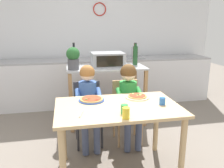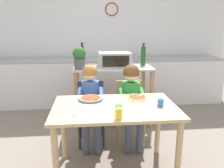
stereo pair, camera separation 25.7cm
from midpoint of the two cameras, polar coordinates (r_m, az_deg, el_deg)
ground_plane at (r=3.59m, az=0.94°, el=-10.95°), size 10.47×10.47×0.00m
back_wall_tiled at (r=4.86m, az=-1.17°, el=12.37°), size 5.23×0.14×2.70m
kitchen_counter at (r=4.58m, az=-0.71°, el=0.72°), size 4.71×0.60×1.08m
kitchen_island_cart at (r=3.63m, az=2.19°, el=-0.22°), size 1.19×0.63×0.91m
toaster_oven at (r=3.56m, az=2.72°, el=6.06°), size 0.49×0.37×0.21m
bottle_brown_beer at (r=3.89m, az=9.52°, el=7.10°), size 0.05×0.05×0.33m
bottle_squat_spirits at (r=3.76m, az=-5.36°, el=7.12°), size 0.07×0.07×0.35m
bottle_clear_vinegar at (r=3.69m, az=9.69°, el=6.93°), size 0.07×0.07×0.35m
potted_herb_plant at (r=3.35m, az=-5.84°, el=6.59°), size 0.19×0.19×0.32m
dining_table at (r=2.38m, az=3.82°, el=-8.04°), size 1.24×0.79×0.75m
dining_chair_left at (r=3.06m, az=-2.82°, el=-5.85°), size 0.36×0.36×0.81m
dining_chair_right at (r=3.10m, az=6.78°, el=-5.69°), size 0.36×0.36×0.81m
child_in_blue_striped_shirt at (r=2.88m, az=-2.76°, el=-3.13°), size 0.32×0.42×1.04m
child_in_green_shirt at (r=2.92m, az=7.37°, el=-2.67°), size 0.32×0.42×1.04m
pizza_plate_blue_rimmed at (r=2.51m, az=-2.38°, el=-3.70°), size 0.28×0.28×0.03m
pizza_plate_cream at (r=2.59m, az=9.05°, el=-3.30°), size 0.26×0.26×0.03m
drinking_cup_green at (r=2.13m, az=5.13°, el=-6.29°), size 0.07×0.07×0.09m
drinking_cup_yellow at (r=2.02m, az=5.27°, el=-7.30°), size 0.06×0.06×0.10m
drinking_cup_blue at (r=2.39m, az=14.90°, el=-4.52°), size 0.06×0.06×0.08m
serving_spoon at (r=2.16m, az=-5.53°, el=-7.09°), size 0.05×0.14×0.01m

